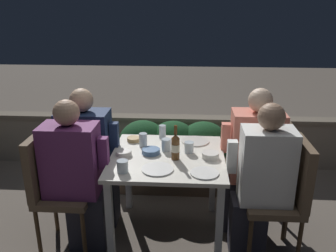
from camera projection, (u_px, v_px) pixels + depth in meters
name	position (u px, v px, depth m)	size (l,w,h in m)	color
ground_plane	(168.00, 233.00, 3.00)	(16.00, 16.00, 0.00)	#665B51
parapet_wall	(175.00, 140.00, 4.20)	(9.00, 0.18, 0.59)	gray
dining_table	(167.00, 167.00, 2.79)	(0.88, 0.87, 0.72)	silver
planter_hedge	(173.00, 152.00, 3.61)	(1.11, 0.47, 0.73)	brown
chair_left_near	(52.00, 181.00, 2.71)	(0.41, 0.41, 0.93)	brown
person_purple_stripe	(77.00, 176.00, 2.69)	(0.49, 0.26, 1.20)	#282833
chair_left_far	(68.00, 163.00, 3.02)	(0.41, 0.41, 0.93)	brown
person_navy_jumper	(90.00, 158.00, 2.99)	(0.49, 0.26, 1.21)	#282833
chair_right_near	(287.00, 189.00, 2.60)	(0.41, 0.41, 0.93)	brown
person_white_polo	(260.00, 182.00, 2.59)	(0.47, 0.26, 1.21)	#282833
chair_right_far	(275.00, 168.00, 2.91)	(0.41, 0.41, 0.93)	brown
person_coral_top	(251.00, 161.00, 2.91)	(0.49, 0.26, 1.23)	#282833
beer_bottle	(175.00, 146.00, 2.67)	(0.06, 0.06, 0.27)	brown
plate_0	(195.00, 141.00, 3.03)	(0.24, 0.24, 0.01)	silver
plate_1	(205.00, 173.00, 2.47)	(0.20, 0.20, 0.01)	white
plate_2	(158.00, 169.00, 2.53)	(0.23, 0.23, 0.01)	white
bowl_0	(134.00, 139.00, 3.04)	(0.11, 0.11, 0.03)	tan
bowl_1	(210.00, 155.00, 2.71)	(0.13, 0.13, 0.05)	silver
bowl_2	(124.00, 153.00, 2.76)	(0.12, 0.12, 0.04)	silver
bowl_3	(151.00, 151.00, 2.79)	(0.14, 0.14, 0.04)	#4C709E
glass_cup_0	(123.00, 166.00, 2.48)	(0.08, 0.08, 0.09)	silver
glass_cup_1	(166.00, 145.00, 2.84)	(0.08, 0.08, 0.10)	silver
glass_cup_2	(143.00, 140.00, 2.92)	(0.07, 0.07, 0.11)	silver
glass_cup_3	(189.00, 147.00, 2.80)	(0.07, 0.07, 0.09)	silver
glass_cup_4	(162.00, 132.00, 3.09)	(0.06, 0.06, 0.12)	silver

